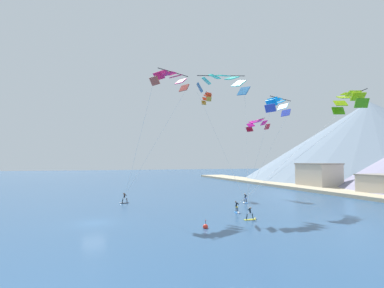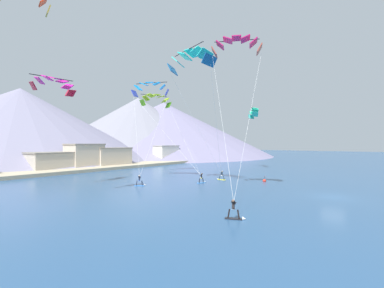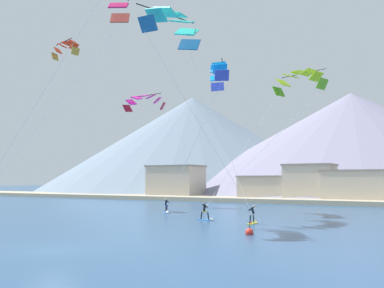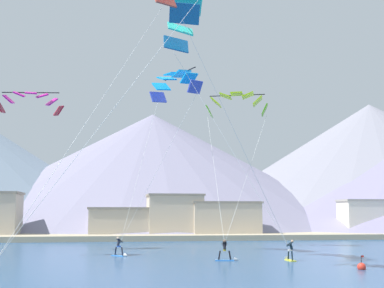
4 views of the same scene
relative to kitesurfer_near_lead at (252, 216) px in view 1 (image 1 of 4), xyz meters
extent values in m
plane|color=navy|center=(-4.11, -17.89, -0.44)|extent=(400.00, 400.00, 0.00)
cube|color=yellow|center=(-0.02, -0.23, -0.41)|extent=(0.47, 1.45, 0.07)
cylinder|color=#14232D|center=(-0.01, -0.63, -0.04)|extent=(0.12, 0.23, 0.68)
cylinder|color=#14232D|center=(-0.02, 0.16, -0.04)|extent=(0.12, 0.23, 0.68)
cube|color=white|center=(-0.02, -0.23, 0.34)|extent=(0.29, 0.22, 0.12)
cylinder|color=#14232D|center=(0.06, -0.23, 0.65)|extent=(0.36, 0.21, 0.58)
cylinder|color=#14232D|center=(-0.04, -0.34, 0.82)|extent=(0.49, 0.09, 0.38)
cylinder|color=#14232D|center=(-0.04, -0.12, 0.82)|extent=(0.49, 0.09, 0.38)
cylinder|color=black|center=(-0.22, -0.24, 0.79)|extent=(0.04, 0.52, 0.03)
sphere|color=tan|center=(0.17, -0.23, 1.02)|extent=(0.21, 0.21, 0.21)
cone|color=white|center=(-0.03, 0.64, -0.34)|extent=(0.37, 0.31, 0.36)
cube|color=#337FDB|center=(-4.93, 0.57, -0.41)|extent=(1.50, 0.71, 0.07)
cylinder|color=black|center=(-5.31, 0.65, -0.03)|extent=(0.25, 0.16, 0.69)
cylinder|color=black|center=(-4.54, 0.49, -0.03)|extent=(0.25, 0.16, 0.69)
cube|color=yellow|center=(-4.93, 0.57, 0.35)|extent=(0.27, 0.33, 0.12)
cylinder|color=black|center=(-4.94, 0.51, 0.66)|extent=(0.27, 0.37, 0.58)
cylinder|color=black|center=(-5.03, 0.63, 0.83)|extent=(0.17, 0.50, 0.38)
cylinder|color=black|center=(-4.81, 0.59, 0.83)|extent=(0.17, 0.50, 0.38)
cylinder|color=black|center=(-4.88, 0.79, 0.80)|extent=(0.52, 0.13, 0.03)
sphere|color=brown|center=(-4.96, 0.42, 1.04)|extent=(0.21, 0.21, 0.21)
cone|color=white|center=(-4.07, 0.40, -0.34)|extent=(0.36, 0.41, 0.36)
cube|color=#337FDB|center=(-12.80, 6.22, -0.41)|extent=(1.30, 1.36, 0.07)
cylinder|color=black|center=(-13.06, 6.51, -0.03)|extent=(0.24, 0.25, 0.70)
cylinder|color=black|center=(-12.53, 5.93, -0.03)|extent=(0.24, 0.25, 0.70)
cube|color=blue|center=(-12.80, 6.22, 0.35)|extent=(0.37, 0.36, 0.12)
cylinder|color=black|center=(-12.84, 6.19, 0.67)|extent=(0.38, 0.37, 0.59)
cylinder|color=black|center=(-12.84, 6.34, 0.84)|extent=(0.42, 0.40, 0.38)
cylinder|color=black|center=(-12.69, 6.17, 0.84)|extent=(0.42, 0.40, 0.38)
cylinder|color=black|center=(-12.63, 6.37, 0.81)|extent=(0.37, 0.41, 0.03)
sphere|color=beige|center=(-12.90, 6.13, 1.05)|extent=(0.21, 0.21, 0.21)
cone|color=white|center=(-12.21, 5.58, -0.34)|extent=(0.47, 0.46, 0.36)
cube|color=black|center=(-19.09, -12.96, -0.41)|extent=(0.96, 1.50, 0.07)
cylinder|color=black|center=(-19.25, -12.59, 0.00)|extent=(0.21, 0.28, 0.76)
cylinder|color=black|center=(-18.94, -13.32, 0.00)|extent=(0.21, 0.28, 0.76)
cube|color=white|center=(-19.09, -12.96, 0.42)|extent=(0.39, 0.35, 0.12)
cylinder|color=black|center=(-19.21, -13.00, 0.76)|extent=(0.53, 0.39, 0.65)
cylinder|color=black|center=(-19.16, -12.85, 0.95)|extent=(0.54, 0.29, 0.42)
cylinder|color=black|center=(-19.07, -13.08, 0.95)|extent=(0.54, 0.29, 0.42)
cylinder|color=black|center=(-18.95, -12.90, 0.92)|extent=(0.23, 0.49, 0.03)
sphere|color=brown|center=(-19.38, -13.08, 1.14)|extent=(0.23, 0.23, 0.23)
cone|color=white|center=(-18.76, -13.76, -0.34)|extent=(0.45, 0.42, 0.36)
cube|color=#13558E|center=(-8.60, -3.46, 17.34)|extent=(2.14, 1.41, 1.61)
cube|color=#29D1BB|center=(-8.29, -2.55, 18.38)|extent=(2.16, 1.64, 1.46)
cube|color=#29D1BB|center=(-8.07, -1.33, 19.05)|extent=(2.17, 1.69, 1.14)
cube|color=#29D1BB|center=(-7.95, 0.06, 19.29)|extent=(2.18, 1.55, 0.68)
cube|color=#29D1BB|center=(-7.96, 1.45, 19.05)|extent=(2.18, 1.54, 1.14)
cube|color=#29D1BB|center=(-8.10, 2.68, 18.38)|extent=(2.18, 1.49, 1.46)
cube|color=#13558E|center=(-8.35, 3.61, 17.34)|extent=(2.17, 1.26, 1.61)
cylinder|color=black|center=(-8.89, 0.09, 19.54)|extent=(2.24, 7.01, 0.10)
cylinder|color=silver|center=(-4.50, -2.00, 8.76)|extent=(8.59, 3.55, 15.95)
cylinder|color=silver|center=(-4.36, 1.84, 8.76)|extent=(8.31, 4.19, 15.95)
cube|color=#419610|center=(-3.04, 16.65, 14.14)|extent=(1.18, 1.88, 1.22)
cube|color=#9BCB0F|center=(-2.34, 16.42, 15.13)|extent=(1.51, 1.98, 0.98)
cube|color=#9BCB0F|center=(-1.35, 16.11, 15.79)|extent=(1.72, 2.05, 0.60)
cube|color=#9BCB0F|center=(-0.19, 15.74, 16.02)|extent=(1.75, 2.07, 0.14)
cube|color=#9BCB0F|center=(0.97, 15.38, 15.79)|extent=(1.70, 2.05, 0.60)
cube|color=#9BCB0F|center=(1.98, 15.08, 15.13)|extent=(1.49, 1.99, 0.98)
cube|color=#419610|center=(2.68, 14.87, 14.14)|extent=(1.14, 1.88, 1.22)
cylinder|color=black|center=(0.05, 16.50, 16.03)|extent=(5.83, 1.98, 0.10)
cylinder|color=silver|center=(-4.06, 8.75, 7.18)|extent=(1.67, 15.96, 12.77)
cylinder|color=silver|center=(-1.00, 7.79, 7.18)|extent=(7.80, 14.05, 12.77)
cube|color=#3544B6|center=(-9.11, 11.77, 14.50)|extent=(1.77, 1.19, 1.24)
cube|color=#0F99E9|center=(-8.87, 11.09, 15.42)|extent=(1.91, 1.52, 1.08)
cube|color=#0F99E9|center=(-8.43, 10.20, 16.02)|extent=(1.97, 1.75, 0.77)
cube|color=#0F99E9|center=(-7.87, 9.20, 16.24)|extent=(1.98, 1.85, 0.35)
cube|color=#0F99E9|center=(-7.25, 8.24, 16.02)|extent=(1.92, 1.88, 0.77)
cube|color=#0F99E9|center=(-6.66, 7.44, 15.42)|extent=(1.78, 1.77, 1.08)
cube|color=#3544B6|center=(-6.18, 6.91, 14.50)|extent=(1.58, 1.53, 1.24)
cylinder|color=black|center=(-7.27, 9.57, 16.34)|extent=(2.32, 5.38, 0.10)
cylinder|color=silver|center=(-10.89, 9.18, 7.39)|extent=(3.52, 5.65, 13.16)
cylinder|color=silver|center=(-9.32, 6.57, 7.39)|extent=(6.66, 0.43, 13.16)
cube|color=#B14637|center=(-10.25, -5.36, 17.55)|extent=(1.77, 1.37, 1.08)
cube|color=#C8155A|center=(-9.91, -5.99, 18.41)|extent=(1.90, 1.62, 0.86)
cube|color=#C8155A|center=(-9.47, -6.86, 18.97)|extent=(1.98, 1.76, 0.53)
cube|color=#C8155A|center=(-8.97, -7.84, 19.17)|extent=(1.99, 1.78, 0.14)
cube|color=#C8155A|center=(-8.47, -8.83, 18.97)|extent=(1.98, 1.75, 0.53)
cube|color=#C8155A|center=(-8.04, -9.70, 18.41)|extent=(1.91, 1.59, 0.86)
cube|color=#B14637|center=(-7.73, -10.35, 17.55)|extent=(1.78, 1.34, 1.08)
cylinder|color=black|center=(-8.31, -7.51, 19.16)|extent=(2.76, 5.16, 0.10)
cylinder|color=silver|center=(-14.66, -9.02, 8.98)|extent=(8.63, 7.79, 16.14)
cylinder|color=silver|center=(-13.29, -11.73, 8.98)|extent=(11.36, 2.36, 16.14)
cube|color=maroon|center=(-24.36, 13.65, 13.37)|extent=(0.77, 1.51, 1.25)
cube|color=#DB179C|center=(-23.62, 13.54, 14.20)|extent=(0.97, 1.55, 1.13)
cube|color=#DB179C|center=(-22.65, 13.55, 14.73)|extent=(1.21, 1.57, 0.87)
cube|color=#DB179C|center=(-21.57, 13.68, 14.92)|extent=(1.37, 1.56, 0.50)
cube|color=#DB179C|center=(-20.50, 13.91, 14.73)|extent=(1.46, 1.54, 0.87)
cube|color=#DB179C|center=(-19.58, 14.22, 14.20)|extent=(1.41, 1.49, 1.13)
cube|color=maroon|center=(-18.92, 14.56, 13.37)|extent=(1.21, 1.43, 1.25)
cylinder|color=black|center=(-21.67, 14.28, 15.09)|extent=(5.65, 0.72, 0.10)
cube|color=#B28C2C|center=(-26.10, 5.02, 19.69)|extent=(0.66, 1.07, 1.00)
cube|color=red|center=(-26.54, 5.20, 20.48)|extent=(0.95, 1.11, 0.91)
cube|color=red|center=(-27.27, 5.36, 21.02)|extent=(1.09, 1.13, 0.66)
cube|color=red|center=(-28.16, 5.48, 21.21)|extent=(1.06, 1.14, 0.29)
cube|color=red|center=(-29.06, 5.54, 21.02)|extent=(0.95, 1.14, 0.66)
cube|color=red|center=(-29.80, 5.52, 20.48)|extent=(0.75, 1.12, 0.91)
cube|color=#B28C2C|center=(-30.26, 5.44, 19.69)|extent=(0.46, 1.08, 1.00)
cylinder|color=black|center=(-28.20, 5.02, 21.29)|extent=(4.02, 1.18, 0.10)
sphere|color=red|center=(2.45, -6.88, -0.29)|extent=(0.56, 0.56, 0.56)
cylinder|color=black|center=(2.45, -6.88, 0.21)|extent=(0.04, 0.04, 0.44)
cube|color=red|center=(2.54, -6.88, 0.39)|extent=(0.18, 0.01, 0.12)
cube|color=#B7AD9E|center=(-30.92, 37.31, 2.63)|extent=(9.91, 6.75, 6.14)
cube|color=gray|center=(-30.92, 37.31, 5.85)|extent=(10.31, 7.02, 0.30)
cone|color=slate|center=(-50.78, 78.77, 14.00)|extent=(92.25, 92.25, 28.90)
camera|label=1|loc=(32.14, -18.36, 6.64)|focal=28.00mm
camera|label=2|loc=(-38.02, -23.30, 5.86)|focal=24.00mm
camera|label=3|loc=(13.58, -34.16, 3.28)|focal=40.00mm
camera|label=4|loc=(-13.64, -39.85, 3.21)|focal=50.00mm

